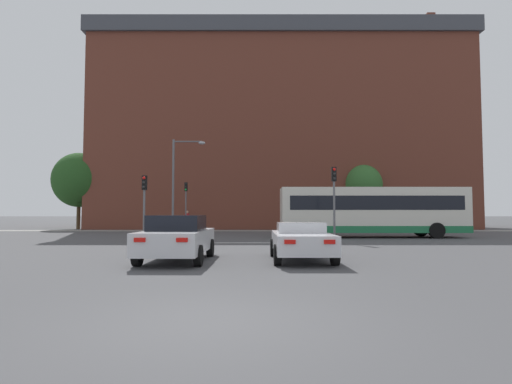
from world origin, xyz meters
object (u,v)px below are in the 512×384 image
(car_saloon_left, at_px, (179,238))
(pedestrian_waiting, at_px, (188,219))
(car_roadster_right, at_px, (302,241))
(street_lamp_junction, at_px, (180,176))
(bus_crossing_lead, at_px, (373,211))
(traffic_light_far_left, at_px, (187,198))
(traffic_light_far_right, at_px, (308,203))
(pedestrian_walking_east, at_px, (316,219))
(pedestrian_walking_west, at_px, (296,219))
(traffic_light_near_right, at_px, (335,191))
(traffic_light_near_left, at_px, (145,197))

(car_saloon_left, height_order, pedestrian_waiting, pedestrian_waiting)
(car_roadster_right, xyz_separation_m, street_lamp_junction, (-7.15, 15.50, 3.66))
(bus_crossing_lead, bearing_deg, traffic_light_far_left, 55.66)
(traffic_light_far_right, bearing_deg, pedestrian_walking_east, 32.52)
(bus_crossing_lead, height_order, traffic_light_far_right, traffic_light_far_right)
(car_saloon_left, bearing_deg, traffic_light_far_right, 73.26)
(traffic_light_far_left, relative_size, traffic_light_far_right, 1.20)
(car_saloon_left, distance_m, traffic_light_far_left, 22.88)
(car_roadster_right, distance_m, street_lamp_junction, 17.45)
(pedestrian_walking_west, bearing_deg, car_roadster_right, -66.00)
(bus_crossing_lead, distance_m, traffic_light_near_right, 5.47)
(car_roadster_right, distance_m, pedestrian_walking_east, 23.34)
(pedestrian_waiting, bearing_deg, bus_crossing_lead, -80.66)
(bus_crossing_lead, xyz_separation_m, traffic_light_near_right, (-3.30, -4.24, 1.05))
(pedestrian_walking_west, bearing_deg, pedestrian_waiting, -159.42)
(car_roadster_right, bearing_deg, traffic_light_far_right, 81.89)
(car_roadster_right, relative_size, traffic_light_near_right, 1.03)
(car_roadster_right, relative_size, pedestrian_walking_west, 2.38)
(traffic_light_far_left, distance_m, pedestrian_walking_west, 10.00)
(car_saloon_left, distance_m, bus_crossing_lead, 16.54)
(traffic_light_near_left, bearing_deg, traffic_light_far_left, 90.45)
(pedestrian_walking_west, bearing_deg, traffic_light_near_right, -57.44)
(car_saloon_left, relative_size, street_lamp_junction, 0.63)
(street_lamp_junction, bearing_deg, bus_crossing_lead, -11.64)
(car_saloon_left, height_order, traffic_light_near_left, traffic_light_near_left)
(traffic_light_far_left, bearing_deg, street_lamp_junction, -84.20)
(car_saloon_left, height_order, bus_crossing_lead, bus_crossing_lead)
(bus_crossing_lead, bearing_deg, street_lamp_junction, 78.36)
(car_roadster_right, xyz_separation_m, traffic_light_far_right, (3.12, 22.55, 1.81))
(traffic_light_near_left, height_order, pedestrian_walking_east, traffic_light_near_left)
(car_roadster_right, height_order, street_lamp_junction, street_lamp_junction)
(bus_crossing_lead, distance_m, pedestrian_walking_east, 10.52)
(bus_crossing_lead, distance_m, traffic_light_far_right, 10.25)
(traffic_light_near_right, height_order, traffic_light_far_right, traffic_light_near_right)
(pedestrian_waiting, xyz_separation_m, pedestrian_walking_west, (9.96, -1.50, -0.03))
(traffic_light_near_left, height_order, pedestrian_walking_west, traffic_light_near_left)
(traffic_light_far_left, bearing_deg, pedestrian_walking_east, 3.53)
(traffic_light_far_left, height_order, traffic_light_far_right, traffic_light_far_left)
(car_saloon_left, xyz_separation_m, traffic_light_near_right, (6.95, 8.71, 2.02))
(traffic_light_near_right, distance_m, pedestrian_walking_east, 14.63)
(traffic_light_near_left, xyz_separation_m, traffic_light_far_right, (10.85, 13.99, -0.03))
(bus_crossing_lead, bearing_deg, traffic_light_near_right, 142.12)
(traffic_light_near_right, xyz_separation_m, traffic_light_near_left, (-10.54, 0.03, -0.30))
(bus_crossing_lead, relative_size, pedestrian_walking_west, 6.67)
(traffic_light_near_right, distance_m, pedestrian_walking_west, 13.81)
(traffic_light_near_left, height_order, traffic_light_far_right, traffic_light_near_left)
(traffic_light_near_right, xyz_separation_m, traffic_light_far_left, (-10.65, 13.77, 0.13))
(car_saloon_left, xyz_separation_m, traffic_light_far_left, (-3.70, 22.47, 2.15))
(pedestrian_walking_west, bearing_deg, traffic_light_far_left, -151.42)
(pedestrian_waiting, bearing_deg, car_roadster_right, -114.25)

